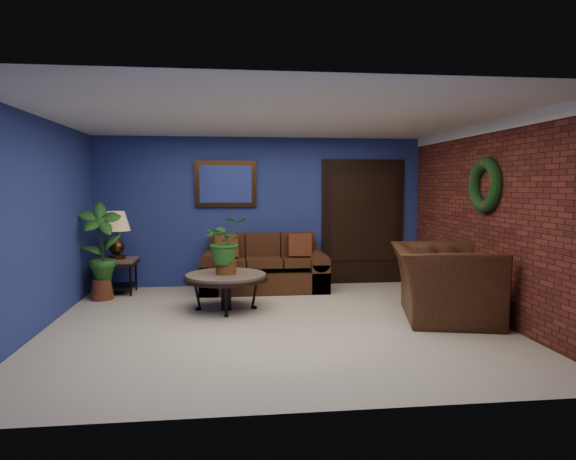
{
  "coord_description": "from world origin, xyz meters",
  "views": [
    {
      "loc": [
        -0.59,
        -6.16,
        1.7
      ],
      "look_at": [
        0.22,
        0.55,
        1.11
      ],
      "focal_mm": 32.0,
      "sensor_mm": 36.0,
      "label": 1
    }
  ],
  "objects": [
    {
      "name": "wall_back",
      "position": [
        0.0,
        2.5,
        1.25
      ],
      "size": [
        5.5,
        0.04,
        2.5
      ],
      "primitive_type": "cube",
      "color": "navy",
      "rests_on": "ground"
    },
    {
      "name": "tall_plant",
      "position": [
        -2.45,
        1.66,
        0.78
      ],
      "size": [
        0.73,
        0.59,
        1.45
      ],
      "color": "brown",
      "rests_on": "ground"
    },
    {
      "name": "table_lamp",
      "position": [
        -2.3,
        2.05,
        1.02
      ],
      "size": [
        0.43,
        0.43,
        0.72
      ],
      "color": "#432711",
      "rests_on": "end_table"
    },
    {
      "name": "coffee_table",
      "position": [
        -0.61,
        0.79,
        0.44
      ],
      "size": [
        1.15,
        1.15,
        0.5
      ],
      "rotation": [
        0.0,
        0.0,
        0.31
      ],
      "color": "#57514C",
      "rests_on": "ground"
    },
    {
      "name": "crown_molding",
      "position": [
        2.72,
        0.0,
        2.43
      ],
      "size": [
        0.03,
        5.0,
        0.14
      ],
      "primitive_type": "cube",
      "color": "white",
      "rests_on": "wall_right_brick"
    },
    {
      "name": "sofa",
      "position": [
        -0.01,
        2.08,
        0.3
      ],
      "size": [
        2.03,
        0.88,
        0.91
      ],
      "color": "#462814",
      "rests_on": "ground"
    },
    {
      "name": "end_table",
      "position": [
        -2.3,
        2.05,
        0.42
      ],
      "size": [
        0.6,
        0.6,
        0.55
      ],
      "color": "#57514C",
      "rests_on": "ground"
    },
    {
      "name": "side_chair",
      "position": [
        0.76,
        2.11,
        0.48
      ],
      "size": [
        0.42,
        0.42,
        0.85
      ],
      "rotation": [
        0.0,
        0.0,
        0.19
      ],
      "color": "brown",
      "rests_on": "ground"
    },
    {
      "name": "floor",
      "position": [
        0.0,
        0.0,
        0.0
      ],
      "size": [
        5.5,
        5.5,
        0.0
      ],
      "primitive_type": "plane",
      "color": "beige",
      "rests_on": "ground"
    },
    {
      "name": "floor_plant",
      "position": [
        2.35,
        0.86,
        0.4
      ],
      "size": [
        0.36,
        0.29,
        0.78
      ],
      "color": "brown",
      "rests_on": "ground"
    },
    {
      "name": "coffee_plant",
      "position": [
        -0.61,
        0.79,
        0.93
      ],
      "size": [
        0.71,
        0.66,
        0.78
      ],
      "color": "brown",
      "rests_on": "coffee_table"
    },
    {
      "name": "wall_mirror",
      "position": [
        -0.6,
        2.46,
        1.72
      ],
      "size": [
        1.02,
        0.06,
        0.77
      ],
      "primitive_type": "cube",
      "color": "#432711",
      "rests_on": "wall_back"
    },
    {
      "name": "closet_door",
      "position": [
        1.75,
        2.47,
        1.05
      ],
      "size": [
        1.44,
        0.06,
        2.18
      ],
      "primitive_type": "cube",
      "color": "black",
      "rests_on": "wall_back"
    },
    {
      "name": "wreath",
      "position": [
        2.69,
        0.05,
        1.7
      ],
      "size": [
        0.16,
        0.72,
        0.72
      ],
      "primitive_type": "torus",
      "rotation": [
        0.0,
        1.57,
        0.0
      ],
      "color": "black",
      "rests_on": "wall_right_brick"
    },
    {
      "name": "armchair",
      "position": [
        2.15,
        -0.0,
        0.46
      ],
      "size": [
        1.55,
        1.68,
        0.92
      ],
      "primitive_type": "imported",
      "rotation": [
        0.0,
        0.0,
        1.33
      ],
      "color": "#462814",
      "rests_on": "ground"
    },
    {
      "name": "wall_right_brick",
      "position": [
        2.75,
        0.0,
        1.25
      ],
      "size": [
        0.04,
        5.0,
        2.5
      ],
      "primitive_type": "cube",
      "color": "maroon",
      "rests_on": "ground"
    },
    {
      "name": "ceiling",
      "position": [
        0.0,
        0.0,
        2.5
      ],
      "size": [
        5.5,
        5.0,
        0.02
      ],
      "primitive_type": "cube",
      "color": "silver",
      "rests_on": "wall_back"
    },
    {
      "name": "wall_left",
      "position": [
        -2.75,
        0.0,
        1.25
      ],
      "size": [
        0.04,
        5.0,
        2.5
      ],
      "primitive_type": "cube",
      "color": "navy",
      "rests_on": "ground"
    }
  ]
}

